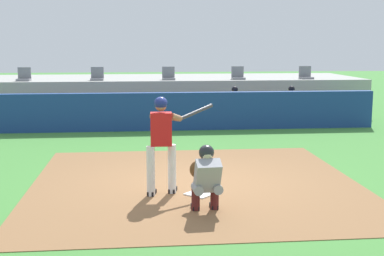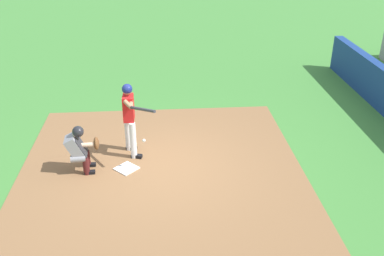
% 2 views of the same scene
% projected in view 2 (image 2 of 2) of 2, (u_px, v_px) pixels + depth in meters
% --- Properties ---
extents(ground_plane, '(80.00, 80.00, 0.00)m').
position_uv_depth(ground_plane, '(162.00, 168.00, 10.00)').
color(ground_plane, '#428438').
extents(dirt_infield, '(6.40, 6.40, 0.01)m').
position_uv_depth(dirt_infield, '(162.00, 168.00, 9.99)').
color(dirt_infield, olive).
rests_on(dirt_infield, ground).
extents(home_plate, '(0.62, 0.62, 0.02)m').
position_uv_depth(home_plate, '(126.00, 168.00, 9.93)').
color(home_plate, white).
rests_on(home_plate, dirt_infield).
extents(batter_at_plate, '(1.30, 0.80, 1.80)m').
position_uv_depth(batter_at_plate, '(130.00, 116.00, 10.08)').
color(batter_at_plate, silver).
rests_on(batter_at_plate, ground).
extents(catcher_crouched, '(0.50, 1.78, 1.13)m').
position_uv_depth(catcher_crouched, '(81.00, 147.00, 9.62)').
color(catcher_crouched, gray).
rests_on(catcher_crouched, ground).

